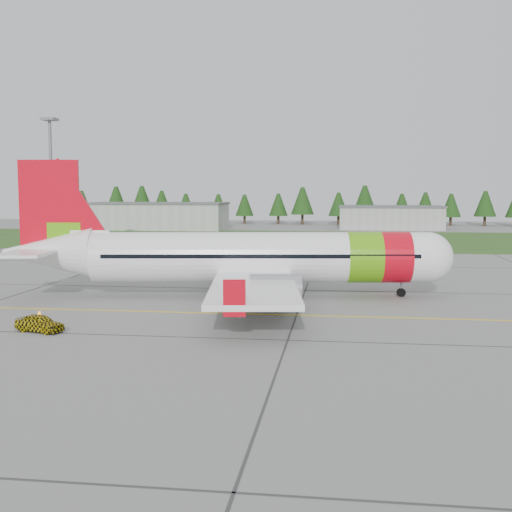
# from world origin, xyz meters

# --- Properties ---
(ground) EXTENTS (320.00, 320.00, 0.00)m
(ground) POSITION_xyz_m (0.00, 0.00, 0.00)
(ground) COLOR gray
(ground) RESTS_ON ground
(aircraft) EXTENTS (38.52, 35.78, 11.69)m
(aircraft) POSITION_xyz_m (5.41, 15.86, 3.37)
(aircraft) COLOR white
(aircraft) RESTS_ON ground
(follow_me_car) EXTENTS (1.47, 1.61, 3.35)m
(follow_me_car) POSITION_xyz_m (-6.09, 0.32, 1.67)
(follow_me_car) COLOR #D1BA0B
(follow_me_car) RESTS_ON ground
(service_van) EXTENTS (1.69, 1.63, 4.07)m
(service_van) POSITION_xyz_m (-25.89, 54.71, 2.03)
(service_van) COLOR white
(service_van) RESTS_ON ground
(grass_strip) EXTENTS (320.00, 50.00, 0.03)m
(grass_strip) POSITION_xyz_m (0.00, 82.00, 0.01)
(grass_strip) COLOR #30561E
(grass_strip) RESTS_ON ground
(taxi_guideline) EXTENTS (120.00, 0.25, 0.02)m
(taxi_guideline) POSITION_xyz_m (0.00, 8.00, 0.01)
(taxi_guideline) COLOR gold
(taxi_guideline) RESTS_ON ground
(hangar_west) EXTENTS (32.00, 14.00, 6.00)m
(hangar_west) POSITION_xyz_m (-30.00, 110.00, 3.00)
(hangar_west) COLOR #A8A8A3
(hangar_west) RESTS_ON ground
(hangar_east) EXTENTS (24.00, 12.00, 5.20)m
(hangar_east) POSITION_xyz_m (25.00, 118.00, 2.60)
(hangar_east) COLOR #A8A8A3
(hangar_east) RESTS_ON ground
(floodlight_mast) EXTENTS (0.50, 0.50, 20.00)m
(floodlight_mast) POSITION_xyz_m (-32.00, 58.00, 10.00)
(floodlight_mast) COLOR slate
(floodlight_mast) RESTS_ON ground
(treeline) EXTENTS (160.00, 8.00, 10.00)m
(treeline) POSITION_xyz_m (0.00, 138.00, 5.00)
(treeline) COLOR #1C3F14
(treeline) RESTS_ON ground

